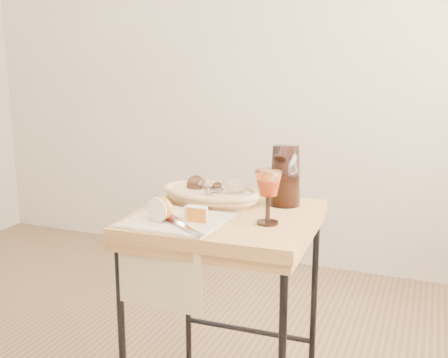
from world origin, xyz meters
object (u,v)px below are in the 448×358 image
at_px(wine_goblet, 268,197).
at_px(goblet_lying_a, 205,187).
at_px(goblet_lying_b, 222,189).
at_px(side_table, 226,315).
at_px(bread_basket, 211,195).
at_px(pitcher, 285,176).
at_px(apple_half, 162,208).
at_px(tea_towel, 177,220).
at_px(table_knife, 181,223).

bearing_deg(wine_goblet, goblet_lying_a, 146.91).
height_order(goblet_lying_a, goblet_lying_b, goblet_lying_b).
distance_m(side_table, bread_basket, 0.42).
distance_m(pitcher, apple_half, 0.46).
xyz_separation_m(side_table, wine_goblet, (0.17, -0.07, 0.46)).
distance_m(bread_basket, wine_goblet, 0.33).
bearing_deg(wine_goblet, goblet_lying_b, 143.88).
xyz_separation_m(goblet_lying_b, apple_half, (-0.09, -0.27, -0.01)).
distance_m(bread_basket, pitcher, 0.28).
bearing_deg(side_table, bread_basket, 133.09).
distance_m(tea_towel, wine_goblet, 0.30).
distance_m(goblet_lying_a, goblet_lying_b, 0.09).
xyz_separation_m(apple_half, table_knife, (0.08, -0.03, -0.03)).
bearing_deg(apple_half, pitcher, 61.21).
height_order(side_table, pitcher, pitcher).
bearing_deg(tea_towel, table_knife, -54.39).
bearing_deg(wine_goblet, bread_basket, 146.23).
relative_size(tea_towel, goblet_lying_b, 2.11).
bearing_deg(bread_basket, apple_half, -88.80).
distance_m(goblet_lying_a, apple_half, 0.30).
height_order(wine_goblet, apple_half, wine_goblet).
bearing_deg(tea_towel, goblet_lying_a, 96.40).
bearing_deg(goblet_lying_a, side_table, 155.97).
bearing_deg(wine_goblet, table_knife, -149.10).
distance_m(side_table, table_knife, 0.44).
height_order(bread_basket, goblet_lying_b, goblet_lying_b).
bearing_deg(side_table, pitcher, 48.95).
bearing_deg(goblet_lying_b, side_table, -110.02).
relative_size(goblet_lying_a, wine_goblet, 0.70).
relative_size(tea_towel, apple_half, 3.52).
bearing_deg(bread_basket, goblet_lying_b, -12.27).
height_order(pitcher, apple_half, pitcher).
height_order(goblet_lying_b, table_knife, goblet_lying_b).
xyz_separation_m(bread_basket, goblet_lying_b, (0.05, -0.02, 0.03)).
bearing_deg(pitcher, bread_basket, -171.86).
height_order(side_table, bread_basket, bread_basket).
distance_m(side_table, tea_towel, 0.42).
relative_size(goblet_lying_b, wine_goblet, 0.80).
bearing_deg(side_table, goblet_lying_a, 136.69).
relative_size(goblet_lying_b, pitcher, 0.56).
distance_m(goblet_lying_b, apple_half, 0.28).
bearing_deg(apple_half, tea_towel, 48.33).
bearing_deg(table_knife, goblet_lying_b, 124.39).
xyz_separation_m(bread_basket, pitcher, (0.26, 0.06, 0.08)).
bearing_deg(tea_towel, bread_basket, 90.04).
height_order(apple_half, table_knife, apple_half).
relative_size(goblet_lying_b, apple_half, 1.67).
xyz_separation_m(tea_towel, wine_goblet, (0.28, 0.08, 0.08)).
height_order(tea_towel, bread_basket, bread_basket).
relative_size(goblet_lying_a, pitcher, 0.48).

